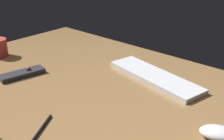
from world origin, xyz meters
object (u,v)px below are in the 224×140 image
Objects in this scene: media_remote at (22,74)px; pen at (41,129)px; computer_mouse at (219,133)px; keyboard at (155,77)px.

media_remote is 38.99cm from pen.
pen is at bearing -104.55° from media_remote.
keyboard is at bearing 124.25° from computer_mouse.
media_remote reaches higher than keyboard.
pen is (-38.60, -29.34, -1.18)cm from computer_mouse.
keyboard is 51.41cm from media_remote.
computer_mouse is 0.76× the size of pen.
pen is (35.24, -16.68, -0.55)cm from media_remote.
keyboard is 3.95× the size of computer_mouse.
media_remote reaches higher than pen.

